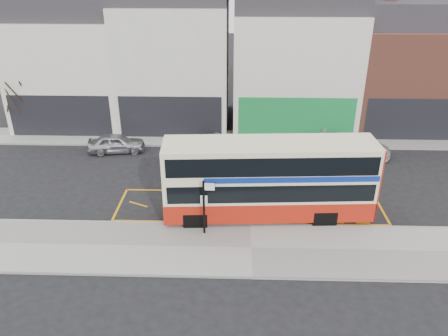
{
  "coord_description": "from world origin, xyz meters",
  "views": [
    {
      "loc": [
        -0.74,
        -18.58,
        12.08
      ],
      "look_at": [
        -1.38,
        2.0,
        2.06
      ],
      "focal_mm": 35.0,
      "sensor_mm": 36.0,
      "label": 1
    }
  ],
  "objects_px": {
    "double_decker_bus": "(269,179)",
    "car_grey": "(215,144)",
    "street_tree_left": "(16,86)",
    "street_tree_right": "(336,90)",
    "bus_stop_post": "(205,202)",
    "car_silver": "(116,143)",
    "car_white": "(355,145)"
  },
  "relations": [
    {
      "from": "car_grey",
      "to": "car_white",
      "type": "height_order",
      "value": "car_white"
    },
    {
      "from": "double_decker_bus",
      "to": "street_tree_right",
      "type": "relative_size",
      "value": 2.07
    },
    {
      "from": "street_tree_right",
      "to": "bus_stop_post",
      "type": "bearing_deg",
      "value": -122.24
    },
    {
      "from": "bus_stop_post",
      "to": "car_silver",
      "type": "bearing_deg",
      "value": 126.95
    },
    {
      "from": "car_grey",
      "to": "street_tree_left",
      "type": "relative_size",
      "value": 0.68
    },
    {
      "from": "double_decker_bus",
      "to": "car_grey",
      "type": "height_order",
      "value": "double_decker_bus"
    },
    {
      "from": "car_silver",
      "to": "street_tree_right",
      "type": "xyz_separation_m",
      "value": [
        15.22,
        3.74,
        2.79
      ]
    },
    {
      "from": "car_silver",
      "to": "street_tree_right",
      "type": "relative_size",
      "value": 0.75
    },
    {
      "from": "bus_stop_post",
      "to": "street_tree_left",
      "type": "height_order",
      "value": "street_tree_left"
    },
    {
      "from": "car_silver",
      "to": "car_grey",
      "type": "distance_m",
      "value": 6.67
    },
    {
      "from": "car_silver",
      "to": "car_grey",
      "type": "xyz_separation_m",
      "value": [
        6.67,
        0.14,
        -0.03
      ]
    },
    {
      "from": "bus_stop_post",
      "to": "double_decker_bus",
      "type": "bearing_deg",
      "value": 32.41
    },
    {
      "from": "street_tree_right",
      "to": "street_tree_left",
      "type": "bearing_deg",
      "value": -177.95
    },
    {
      "from": "double_decker_bus",
      "to": "street_tree_right",
      "type": "height_order",
      "value": "street_tree_right"
    },
    {
      "from": "car_grey",
      "to": "street_tree_right",
      "type": "height_order",
      "value": "street_tree_right"
    },
    {
      "from": "double_decker_bus",
      "to": "bus_stop_post",
      "type": "bearing_deg",
      "value": -153.21
    },
    {
      "from": "car_white",
      "to": "bus_stop_post",
      "type": "bearing_deg",
      "value": 154.65
    },
    {
      "from": "car_grey",
      "to": "street_tree_left",
      "type": "distance_m",
      "value": 14.93
    },
    {
      "from": "bus_stop_post",
      "to": "car_grey",
      "type": "relative_size",
      "value": 0.75
    },
    {
      "from": "double_decker_bus",
      "to": "bus_stop_post",
      "type": "distance_m",
      "value": 3.56
    },
    {
      "from": "car_white",
      "to": "street_tree_right",
      "type": "distance_m",
      "value": 4.66
    },
    {
      "from": "car_grey",
      "to": "street_tree_left",
      "type": "height_order",
      "value": "street_tree_left"
    },
    {
      "from": "bus_stop_post",
      "to": "street_tree_left",
      "type": "bearing_deg",
      "value": 140.95
    },
    {
      "from": "car_grey",
      "to": "car_silver",
      "type": "bearing_deg",
      "value": 105.15
    },
    {
      "from": "bus_stop_post",
      "to": "car_silver",
      "type": "relative_size",
      "value": 0.74
    },
    {
      "from": "bus_stop_post",
      "to": "street_tree_right",
      "type": "xyz_separation_m",
      "value": [
        8.48,
        13.45,
        1.59
      ]
    },
    {
      "from": "double_decker_bus",
      "to": "car_grey",
      "type": "bearing_deg",
      "value": 107.78
    },
    {
      "from": "car_grey",
      "to": "street_tree_right",
      "type": "bearing_deg",
      "value": -53.28
    },
    {
      "from": "bus_stop_post",
      "to": "street_tree_right",
      "type": "distance_m",
      "value": 15.98
    },
    {
      "from": "car_grey",
      "to": "car_white",
      "type": "relative_size",
      "value": 0.8
    },
    {
      "from": "double_decker_bus",
      "to": "bus_stop_post",
      "type": "relative_size",
      "value": 3.73
    },
    {
      "from": "street_tree_right",
      "to": "car_silver",
      "type": "bearing_deg",
      "value": -166.21
    }
  ]
}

